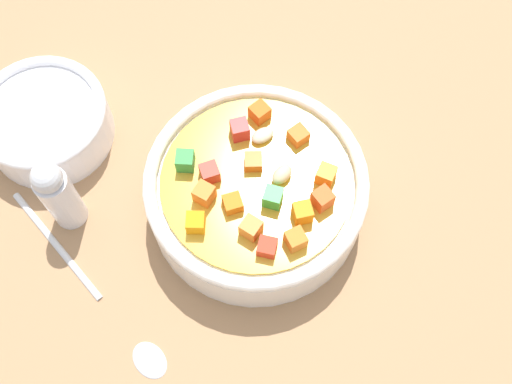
{
  "coord_description": "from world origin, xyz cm",
  "views": [
    {
      "loc": [
        -3.37,
        -23.15,
        55.26
      ],
      "look_at": [
        0.0,
        0.0,
        2.95
      ],
      "focal_mm": 44.42,
      "sensor_mm": 36.0,
      "label": 1
    }
  ],
  "objects_px": {
    "side_bowl_small": "(46,121)",
    "pepper_shaker": "(58,194)",
    "soup_bowl_main": "(256,191)",
    "spoon": "(104,304)"
  },
  "relations": [
    {
      "from": "side_bowl_small",
      "to": "pepper_shaker",
      "type": "distance_m",
      "value": 0.09
    },
    {
      "from": "soup_bowl_main",
      "to": "side_bowl_small",
      "type": "height_order",
      "value": "soup_bowl_main"
    },
    {
      "from": "soup_bowl_main",
      "to": "side_bowl_small",
      "type": "distance_m",
      "value": 0.22
    },
    {
      "from": "soup_bowl_main",
      "to": "spoon",
      "type": "xyz_separation_m",
      "value": [
        -0.15,
        -0.08,
        -0.03
      ]
    },
    {
      "from": "spoon",
      "to": "pepper_shaker",
      "type": "relative_size",
      "value": 2.09
    },
    {
      "from": "side_bowl_small",
      "to": "pepper_shaker",
      "type": "height_order",
      "value": "pepper_shaker"
    },
    {
      "from": "side_bowl_small",
      "to": "soup_bowl_main",
      "type": "bearing_deg",
      "value": -29.02
    },
    {
      "from": "soup_bowl_main",
      "to": "pepper_shaker",
      "type": "relative_size",
      "value": 2.11
    },
    {
      "from": "side_bowl_small",
      "to": "pepper_shaker",
      "type": "bearing_deg",
      "value": -79.67
    },
    {
      "from": "spoon",
      "to": "pepper_shaker",
      "type": "height_order",
      "value": "pepper_shaker"
    }
  ]
}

